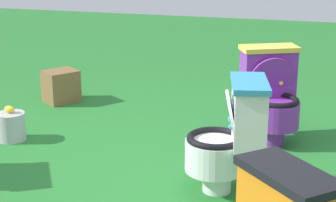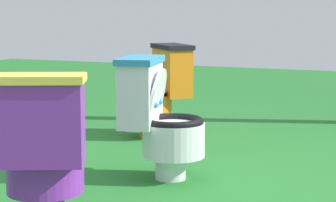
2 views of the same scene
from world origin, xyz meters
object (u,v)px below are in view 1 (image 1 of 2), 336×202
object	(u,v)px
toilet_white	(230,135)
small_crate	(61,86)
lemon_bucket	(11,126)
toilet_purple	(272,94)

from	to	relation	value
toilet_white	small_crate	distance (m)	2.39
toilet_white	lemon_bucket	size ratio (longest dim) A/B	2.63
toilet_white	lemon_bucket	bearing A→B (deg)	64.14
small_crate	lemon_bucket	xyz separation A→B (m)	(-0.08, 1.04, -0.03)
small_crate	lemon_bucket	size ratio (longest dim) A/B	1.10
toilet_purple	toilet_white	bearing A→B (deg)	56.27
small_crate	lemon_bucket	world-z (taller)	small_crate
toilet_white	small_crate	xyz separation A→B (m)	(1.87, -1.46, -0.22)
toilet_purple	lemon_bucket	distance (m)	2.04
toilet_purple	toilet_white	distance (m)	1.00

